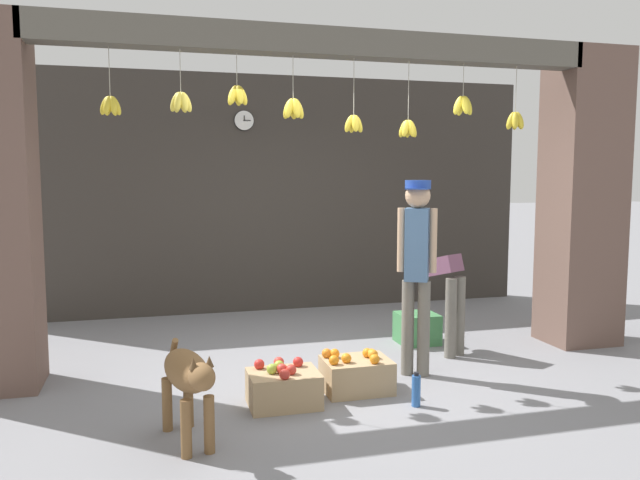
% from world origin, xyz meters
% --- Properties ---
extents(ground_plane, '(60.00, 60.00, 0.00)m').
position_xyz_m(ground_plane, '(0.00, 0.00, 0.00)').
color(ground_plane, gray).
extents(shop_back_wall, '(6.92, 0.12, 3.04)m').
position_xyz_m(shop_back_wall, '(0.00, 2.76, 1.52)').
color(shop_back_wall, '#38332D').
rests_on(shop_back_wall, ground_plane).
extents(shop_pillar_right, '(0.70, 0.60, 3.04)m').
position_xyz_m(shop_pillar_right, '(2.81, 0.30, 1.52)').
color(shop_pillar_right, brown).
rests_on(shop_pillar_right, ground_plane).
extents(storefront_awning, '(5.02, 0.30, 0.94)m').
position_xyz_m(storefront_awning, '(-0.00, 0.12, 2.87)').
color(storefront_awning, '#5B564C').
extents(dog, '(0.38, 0.90, 0.67)m').
position_xyz_m(dog, '(-1.33, -1.22, 0.45)').
color(dog, brown).
rests_on(dog, ground_plane).
extents(shopkeeper, '(0.32, 0.32, 1.73)m').
position_xyz_m(shopkeeper, '(0.69, -0.29, 1.03)').
color(shopkeeper, '#6B665B').
rests_on(shopkeeper, ground_plane).
extents(worker_stooping, '(0.50, 0.74, 1.02)m').
position_xyz_m(worker_stooping, '(1.20, 0.33, 0.68)').
color(worker_stooping, '#6B665B').
rests_on(worker_stooping, ground_plane).
extents(fruit_crate_oranges, '(0.54, 0.41, 0.34)m').
position_xyz_m(fruit_crate_oranges, '(0.05, -0.55, 0.15)').
color(fruit_crate_oranges, tan).
rests_on(fruit_crate_oranges, ground_plane).
extents(fruit_crate_apples, '(0.54, 0.41, 0.34)m').
position_xyz_m(fruit_crate_apples, '(-0.59, -0.71, 0.14)').
color(fruit_crate_apples, tan).
rests_on(fruit_crate_apples, ground_plane).
extents(produce_box_green, '(0.41, 0.38, 0.32)m').
position_xyz_m(produce_box_green, '(1.14, 0.69, 0.16)').
color(produce_box_green, '#42844C').
rests_on(produce_box_green, ground_plane).
extents(water_bottle, '(0.07, 0.07, 0.27)m').
position_xyz_m(water_bottle, '(0.39, -0.99, 0.12)').
color(water_bottle, '#2D60AD').
rests_on(water_bottle, ground_plane).
extents(wall_clock, '(0.26, 0.03, 0.26)m').
position_xyz_m(wall_clock, '(-0.38, 2.68, 2.46)').
color(wall_clock, black).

